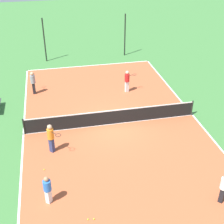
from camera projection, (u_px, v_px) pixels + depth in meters
name	position (u px, v px, depth m)	size (l,w,h in m)	color
ground_plane	(112.00, 124.00, 19.82)	(80.00, 80.00, 0.00)	#3D7538
court_surface	(112.00, 124.00, 19.81)	(11.06, 19.81, 0.02)	#B75633
tennis_net	(112.00, 117.00, 19.53)	(10.86, 0.10, 1.05)	black
player_baseline_gray	(33.00, 81.00, 22.91)	(0.36, 0.93, 1.74)	black
player_center_orange	(51.00, 136.00, 16.87)	(0.87, 0.91, 1.76)	navy
player_far_white	(224.00, 186.00, 13.79)	(0.51, 0.51, 1.59)	black
player_coach_red	(127.00, 80.00, 23.19)	(0.98, 0.49, 1.69)	white
player_near_blue	(47.00, 188.00, 13.77)	(0.50, 0.50, 1.50)	white
tennis_ball_near_net	(94.00, 219.00, 13.33)	(0.07, 0.07, 0.07)	#CCE033
tennis_ball_midcourt	(44.00, 169.00, 16.04)	(0.07, 0.07, 0.07)	#CCE033
tennis_ball_right_alley	(88.00, 219.00, 13.31)	(0.07, 0.07, 0.07)	#CCE033
fence_post_back_left	(44.00, 40.00, 28.10)	(0.12, 0.12, 3.97)	black
fence_post_back_right	(125.00, 35.00, 29.43)	(0.12, 0.12, 3.97)	black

